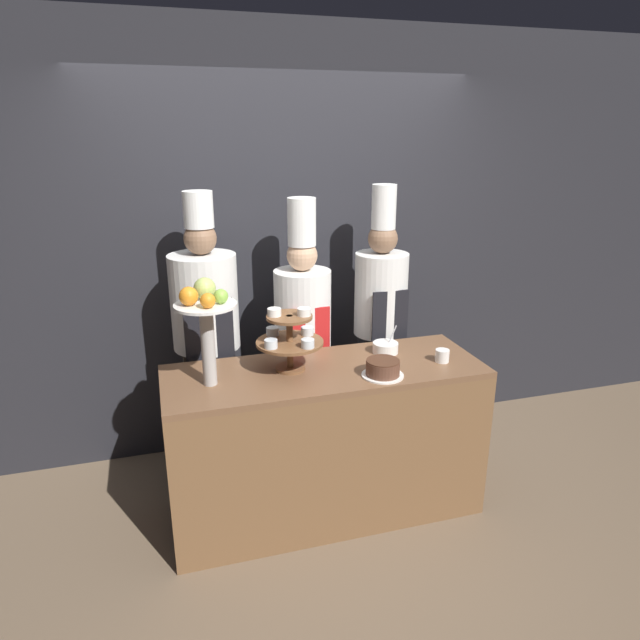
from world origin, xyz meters
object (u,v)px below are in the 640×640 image
Objects in this scene: fruit_pedestal at (205,313)px; cup_white at (442,356)px; serving_bowl_far at (385,348)px; cake_round at (383,368)px; tiered_stand at (290,337)px; chef_center_right at (380,315)px; chef_left at (206,330)px; chef_center_left at (303,329)px.

cup_white is (1.29, -0.08, -0.35)m from fruit_pedestal.
serving_bowl_far is (1.04, 0.14, -0.35)m from fruit_pedestal.
cup_white is (0.40, 0.09, -0.01)m from cake_round.
chef_center_right reaches higher than tiered_stand.
tiered_stand is 0.53m from cake_round.
chef_left is 1.14m from chef_center_right.
tiered_stand is 0.20× the size of chef_center_right.
fruit_pedestal is 1.35m from chef_center_right.
cup_white is (0.85, -0.14, -0.16)m from tiered_stand.
chef_left reaches higher than serving_bowl_far.
chef_center_left is (0.21, 0.52, -0.15)m from tiered_stand.
cake_round is 1.13m from chef_left.
chef_left is at bearing 127.24° from tiered_stand.
fruit_pedestal is 1.10m from serving_bowl_far.
chef_center_left reaches higher than cake_round.
fruit_pedestal reaches higher than cake_round.
chef_left is (-0.40, 0.52, -0.10)m from tiered_stand.
cup_white is at bearing -45.75° from chef_center_left.
cake_round is (0.89, -0.17, -0.34)m from fruit_pedestal.
cake_round is 0.34m from serving_bowl_far.
serving_bowl_far is 0.58m from chef_center_left.
chef_center_left is at bearing 107.97° from cake_round.
chef_center_right reaches higher than chef_center_left.
chef_center_left is (0.65, 0.58, -0.35)m from fruit_pedestal.
cup_white is at bearing -80.51° from chef_center_right.
cake_round is 2.87× the size of cup_white.
serving_bowl_far is (-0.25, 0.22, -0.00)m from cup_white.
cake_round is 1.38× the size of serving_bowl_far.
cup_white is at bearing -27.79° from chef_left.
chef_center_right reaches higher than cup_white.
chef_center_right is at bearing -0.00° from chef_center_left.
tiered_stand is 0.91m from chef_center_right.
fruit_pedestal reaches higher than tiered_stand.
chef_left is 1.03× the size of chef_center_left.
cup_white is at bearing -9.10° from tiered_stand.
serving_bowl_far reaches higher than cake_round.
cake_round is at bearing -72.03° from chef_center_left.
fruit_pedestal is 1.34m from cup_white.
fruit_pedestal is 0.30× the size of chef_left.
tiered_stand is 0.20× the size of chef_left.
tiered_stand is 2.23× the size of serving_bowl_far.
chef_center_right is (1.14, 0.00, -0.01)m from chef_left.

